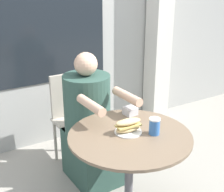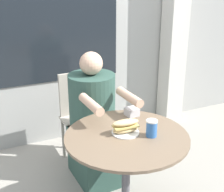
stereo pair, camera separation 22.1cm
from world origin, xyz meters
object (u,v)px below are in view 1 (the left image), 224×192
drink_cup (154,126)px  seated_diner (90,128)px  cafe_table (129,158)px  diner_chair (72,111)px  sandwich_on_plate (128,126)px

drink_cup → seated_diner: bearing=100.3°
cafe_table → drink_cup: (0.14, -0.08, 0.24)m
cafe_table → drink_cup: 0.29m
cafe_table → seated_diner: seated_diner is taller
diner_chair → seated_diner: seated_diner is taller
cafe_table → drink_cup: bearing=-29.0°
diner_chair → seated_diner: bearing=88.8°
cafe_table → sandwich_on_plate: (0.01, 0.03, 0.23)m
sandwich_on_plate → drink_cup: drink_cup is taller
cafe_table → seated_diner: 0.63m
cafe_table → diner_chair: bearing=89.4°
sandwich_on_plate → drink_cup: bearing=-38.7°
seated_diner → drink_cup: bearing=98.4°
seated_diner → diner_chair: bearing=-91.2°
cafe_table → sandwich_on_plate: size_ratio=4.38×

